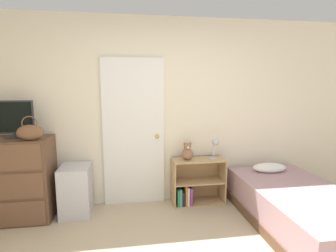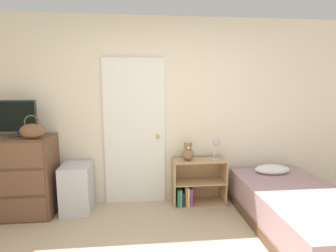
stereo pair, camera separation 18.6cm
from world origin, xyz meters
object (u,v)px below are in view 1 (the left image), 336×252
bed (299,208)px  storage_bin (76,190)px  dresser (17,179)px  bookshelf (193,185)px  teddy_bear (187,152)px  tv (13,119)px  desk_lamp (215,144)px  handbag (30,132)px

bed → storage_bin: bearing=164.4°
dresser → bed: 3.39m
storage_bin → bed: storage_bin is taller
dresser → bed: (3.31, -0.70, -0.28)m
storage_bin → bed: bearing=-15.6°
bookshelf → teddy_bear: 0.49m
dresser → tv: bearing=90.6°
desk_lamp → bed: (0.78, -0.75, -0.62)m
tv → desk_lamp: bearing=0.4°
desk_lamp → bed: bearing=-44.1°
handbag → teddy_bear: bearing=7.2°
storage_bin → desk_lamp: 1.93m
handbag → teddy_bear: (1.90, 0.24, -0.37)m
tv → storage_bin: bearing=-0.1°
tv → teddy_bear: 2.21m
handbag → dresser: bearing=149.1°
dresser → tv: size_ratio=2.15×
desk_lamp → handbag: bearing=-175.1°
bed → bookshelf: bearing=142.8°
dresser → desk_lamp: bearing=1.1°
tv → bookshelf: (2.24, 0.07, -0.99)m
teddy_bear → desk_lamp: bearing=-6.6°
tv → teddy_bear: tv is taller
bookshelf → bed: (1.06, -0.81, -0.04)m
storage_bin → desk_lamp: desk_lamp is taller
desk_lamp → bed: 1.25m
desk_lamp → tv: bearing=-179.6°
tv → handbag: 0.33m
teddy_bear → handbag: bearing=-172.8°
dresser → teddy_bear: dresser is taller
dresser → handbag: handbag is taller
tv → storage_bin: 1.15m
bed → tv: bearing=167.5°
tv → teddy_bear: (2.15, 0.06, -0.51)m
tv → storage_bin: size_ratio=0.75×
handbag → desk_lamp: (2.28, 0.20, -0.26)m
bookshelf → bed: 1.33m
dresser → teddy_bear: size_ratio=4.15×
tv → bed: bearing=-12.5°
desk_lamp → bed: size_ratio=0.16×
dresser → handbag: (0.24, -0.15, 0.61)m
teddy_bear → desk_lamp: desk_lamp is taller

